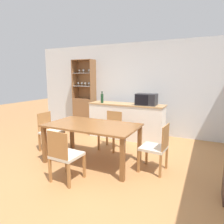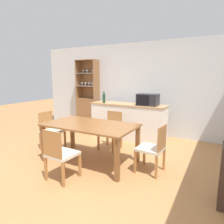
% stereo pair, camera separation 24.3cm
% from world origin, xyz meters
% --- Properties ---
extents(ground_plane, '(18.00, 18.00, 0.00)m').
position_xyz_m(ground_plane, '(0.00, 0.00, 0.00)').
color(ground_plane, '#B27A47').
extents(wall_back, '(6.80, 0.06, 2.55)m').
position_xyz_m(wall_back, '(0.00, 2.63, 1.27)').
color(wall_back, silver).
rests_on(wall_back, ground_plane).
extents(kitchen_counter, '(1.99, 0.53, 0.92)m').
position_xyz_m(kitchen_counter, '(-0.10, 1.95, 0.46)').
color(kitchen_counter, white).
rests_on(kitchen_counter, ground_plane).
extents(display_cabinet, '(0.69, 0.34, 2.12)m').
position_xyz_m(display_cabinet, '(-1.72, 2.44, 0.64)').
color(display_cabinet, brown).
rests_on(display_cabinet, ground_plane).
extents(dining_table, '(1.72, 0.97, 0.74)m').
position_xyz_m(dining_table, '(-0.12, 0.27, 0.65)').
color(dining_table, brown).
rests_on(dining_table, ground_plane).
extents(dining_chair_side_right_far, '(0.44, 0.44, 0.84)m').
position_xyz_m(dining_chair_side_right_far, '(1.06, 0.41, 0.43)').
color(dining_chair_side_right_far, beige).
rests_on(dining_chair_side_right_far, ground_plane).
extents(dining_chair_head_near, '(0.43, 0.43, 0.84)m').
position_xyz_m(dining_chair_head_near, '(-0.12, -0.53, 0.43)').
color(dining_chair_head_near, beige).
rests_on(dining_chair_head_near, ground_plane).
extents(dining_chair_head_far, '(0.43, 0.43, 0.84)m').
position_xyz_m(dining_chair_head_far, '(-0.12, 1.08, 0.43)').
color(dining_chair_head_far, beige).
rests_on(dining_chair_head_far, ground_plane).
extents(dining_chair_side_left_far, '(0.42, 0.42, 0.84)m').
position_xyz_m(dining_chair_side_left_far, '(-1.30, 0.42, 0.43)').
color(dining_chair_side_left_far, beige).
rests_on(dining_chair_side_left_far, ground_plane).
extents(microwave, '(0.50, 0.35, 0.28)m').
position_xyz_m(microwave, '(0.44, 1.91, 1.07)').
color(microwave, '#232328').
rests_on(microwave, kitchen_counter).
extents(wine_bottle, '(0.07, 0.07, 0.31)m').
position_xyz_m(wine_bottle, '(-0.74, 1.81, 1.05)').
color(wine_bottle, '#193D23').
rests_on(wine_bottle, kitchen_counter).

